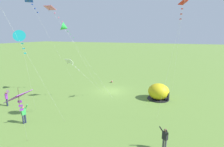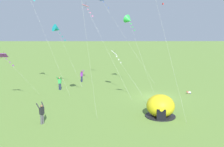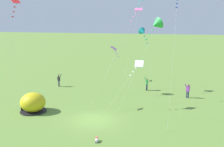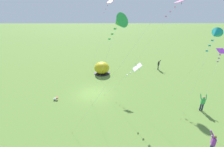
{
  "view_description": "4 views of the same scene",
  "coord_description": "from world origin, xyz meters",
  "px_view_note": "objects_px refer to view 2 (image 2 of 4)",
  "views": [
    {
      "loc": [
        -9.66,
        23.22,
        8.35
      ],
      "look_at": [
        -1.85,
        4.01,
        3.7
      ],
      "focal_mm": 28.0,
      "sensor_mm": 36.0,
      "label": 1
    },
    {
      "loc": [
        -30.49,
        5.4,
        8.05
      ],
      "look_at": [
        2.2,
        5.18,
        2.51
      ],
      "focal_mm": 42.0,
      "sensor_mm": 36.0,
      "label": 2
    },
    {
      "loc": [
        7.4,
        -23.43,
        9.87
      ],
      "look_at": [
        0.42,
        5.83,
        3.54
      ],
      "focal_mm": 42.0,
      "sensor_mm": 36.0,
      "label": 3
    },
    {
      "loc": [
        17.57,
        2.25,
        9.94
      ],
      "look_at": [
        0.27,
        2.44,
        2.95
      ],
      "focal_mm": 24.0,
      "sensor_mm": 36.0,
      "label": 4
    }
  ],
  "objects_px": {
    "kite_blue": "(102,1)",
    "kite_green": "(129,20)",
    "popup_tent": "(161,106)",
    "toddler_crawling": "(189,92)",
    "kite_white": "(115,54)",
    "kite_teal": "(57,29)",
    "person_arms_raised": "(42,113)",
    "person_flying_kite": "(82,76)",
    "kite_pink": "(87,8)",
    "person_strolling": "(60,83)",
    "kite_purple": "(4,57)"
  },
  "relations": [
    {
      "from": "kite_blue",
      "to": "kite_pink",
      "type": "bearing_deg",
      "value": 158.96
    },
    {
      "from": "person_strolling",
      "to": "kite_teal",
      "type": "distance_m",
      "value": 7.13
    },
    {
      "from": "kite_blue",
      "to": "kite_white",
      "type": "xyz_separation_m",
      "value": [
        -3.89,
        -1.73,
        -7.08
      ]
    },
    {
      "from": "person_arms_raised",
      "to": "kite_white",
      "type": "bearing_deg",
      "value": -27.43
    },
    {
      "from": "person_arms_raised",
      "to": "kite_green",
      "type": "distance_m",
      "value": 18.7
    },
    {
      "from": "kite_green",
      "to": "kite_white",
      "type": "height_order",
      "value": "kite_green"
    },
    {
      "from": "person_flying_kite",
      "to": "kite_teal",
      "type": "bearing_deg",
      "value": 158.88
    },
    {
      "from": "kite_pink",
      "to": "kite_white",
      "type": "bearing_deg",
      "value": -78.37
    },
    {
      "from": "kite_blue",
      "to": "kite_teal",
      "type": "height_order",
      "value": "kite_blue"
    },
    {
      "from": "person_strolling",
      "to": "kite_purple",
      "type": "xyz_separation_m",
      "value": [
        -5.8,
        4.88,
        4.09
      ]
    },
    {
      "from": "kite_pink",
      "to": "popup_tent",
      "type": "bearing_deg",
      "value": -142.99
    },
    {
      "from": "popup_tent",
      "to": "toddler_crawling",
      "type": "xyz_separation_m",
      "value": [
        8.72,
        -5.23,
        -0.82
      ]
    },
    {
      "from": "kite_blue",
      "to": "kite_white",
      "type": "distance_m",
      "value": 8.26
    },
    {
      "from": "kite_green",
      "to": "kite_pink",
      "type": "bearing_deg",
      "value": 116.63
    },
    {
      "from": "toddler_crawling",
      "to": "kite_purple",
      "type": "bearing_deg",
      "value": 99.23
    },
    {
      "from": "popup_tent",
      "to": "person_flying_kite",
      "type": "distance_m",
      "value": 18.77
    },
    {
      "from": "kite_blue",
      "to": "popup_tent",
      "type": "bearing_deg",
      "value": -158.48
    },
    {
      "from": "person_flying_kite",
      "to": "kite_green",
      "type": "bearing_deg",
      "value": -118.5
    },
    {
      "from": "person_strolling",
      "to": "person_flying_kite",
      "type": "xyz_separation_m",
      "value": [
        5.41,
        -2.36,
        -0.0
      ]
    },
    {
      "from": "person_arms_raised",
      "to": "kite_teal",
      "type": "bearing_deg",
      "value": 4.25
    },
    {
      "from": "popup_tent",
      "to": "person_flying_kite",
      "type": "height_order",
      "value": "popup_tent"
    },
    {
      "from": "person_arms_raised",
      "to": "kite_green",
      "type": "relative_size",
      "value": 0.19
    },
    {
      "from": "kite_pink",
      "to": "person_arms_raised",
      "type": "bearing_deg",
      "value": 165.74
    },
    {
      "from": "toddler_crawling",
      "to": "kite_white",
      "type": "xyz_separation_m",
      "value": [
        1.98,
        9.26,
        4.65
      ]
    },
    {
      "from": "kite_blue",
      "to": "kite_white",
      "type": "relative_size",
      "value": 2.37
    },
    {
      "from": "kite_blue",
      "to": "kite_green",
      "type": "height_order",
      "value": "kite_blue"
    },
    {
      "from": "popup_tent",
      "to": "kite_green",
      "type": "bearing_deg",
      "value": 9.66
    },
    {
      "from": "kite_blue",
      "to": "kite_teal",
      "type": "bearing_deg",
      "value": 126.95
    },
    {
      "from": "person_arms_raised",
      "to": "kite_green",
      "type": "xyz_separation_m",
      "value": [
        14.51,
        -8.37,
        8.3
      ]
    },
    {
      "from": "toddler_crawling",
      "to": "person_arms_raised",
      "type": "height_order",
      "value": "person_arms_raised"
    },
    {
      "from": "toddler_crawling",
      "to": "kite_blue",
      "type": "relative_size",
      "value": 0.04
    },
    {
      "from": "person_strolling",
      "to": "person_flying_kite",
      "type": "bearing_deg",
      "value": -23.61
    },
    {
      "from": "kite_teal",
      "to": "person_flying_kite",
      "type": "bearing_deg",
      "value": -21.12
    },
    {
      "from": "person_flying_kite",
      "to": "kite_white",
      "type": "xyz_separation_m",
      "value": [
        -5.73,
        -5.05,
        3.83
      ]
    },
    {
      "from": "popup_tent",
      "to": "kite_blue",
      "type": "xyz_separation_m",
      "value": [
        14.59,
        5.76,
        10.91
      ]
    },
    {
      "from": "toddler_crawling",
      "to": "person_strolling",
      "type": "height_order",
      "value": "person_strolling"
    },
    {
      "from": "person_arms_raised",
      "to": "kite_teal",
      "type": "height_order",
      "value": "kite_teal"
    },
    {
      "from": "person_strolling",
      "to": "toddler_crawling",
      "type": "bearing_deg",
      "value": -97.85
    },
    {
      "from": "popup_tent",
      "to": "kite_white",
      "type": "bearing_deg",
      "value": 20.59
    },
    {
      "from": "person_strolling",
      "to": "person_flying_kite",
      "type": "distance_m",
      "value": 5.9
    },
    {
      "from": "person_strolling",
      "to": "person_flying_kite",
      "type": "height_order",
      "value": "same"
    },
    {
      "from": "kite_green",
      "to": "kite_pink",
      "type": "height_order",
      "value": "kite_pink"
    },
    {
      "from": "popup_tent",
      "to": "person_strolling",
      "type": "bearing_deg",
      "value": 46.06
    },
    {
      "from": "person_flying_kite",
      "to": "kite_pink",
      "type": "height_order",
      "value": "kite_pink"
    },
    {
      "from": "popup_tent",
      "to": "kite_green",
      "type": "xyz_separation_m",
      "value": [
        12.68,
        2.16,
        8.3
      ]
    },
    {
      "from": "kite_teal",
      "to": "person_arms_raised",
      "type": "bearing_deg",
      "value": -175.75
    },
    {
      "from": "kite_green",
      "to": "person_flying_kite",
      "type": "bearing_deg",
      "value": 61.5
    },
    {
      "from": "person_strolling",
      "to": "kite_blue",
      "type": "distance_m",
      "value": 12.81
    },
    {
      "from": "toddler_crawling",
      "to": "kite_blue",
      "type": "distance_m",
      "value": 17.11
    },
    {
      "from": "toddler_crawling",
      "to": "popup_tent",
      "type": "bearing_deg",
      "value": 149.04
    }
  ]
}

